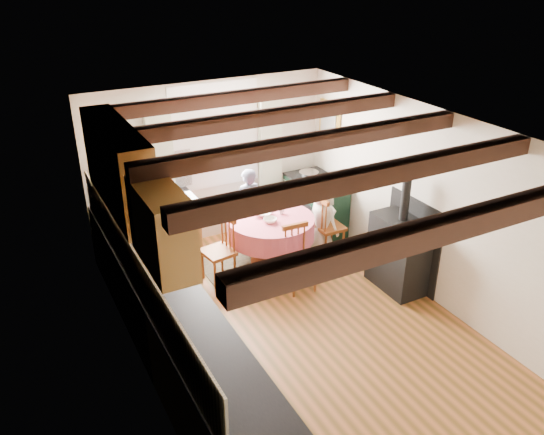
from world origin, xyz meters
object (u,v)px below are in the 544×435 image
cast_iron_stove (401,235)px  child_right (323,220)px  chair_near (300,259)px  chair_right (329,224)px  child_far (248,207)px  aga_range (315,205)px  chair_left (218,250)px  dining_table (271,241)px  cup (282,211)px

cast_iron_stove → child_right: cast_iron_stove is taller
cast_iron_stove → child_right: (-0.38, 1.22, -0.23)m
chair_near → chair_right: (0.86, 0.63, 0.02)m
child_far → child_right: 1.12m
chair_near → child_right: size_ratio=0.83×
aga_range → child_right: bearing=-113.6°
chair_left → chair_near: bearing=42.5°
dining_table → chair_near: chair_near is taller
dining_table → aga_range: (1.08, 0.57, 0.09)m
dining_table → chair_right: chair_right is taller
cast_iron_stove → cup: bearing=127.3°
child_far → cup: size_ratio=13.64×
chair_near → child_far: size_ratio=0.73×
dining_table → child_far: size_ratio=1.00×
chair_left → cast_iron_stove: 2.37m
chair_near → cup: 0.85m
chair_right → cast_iron_stove: 1.25m
chair_right → cast_iron_stove: size_ratio=0.60×
dining_table → child_far: child_far is taller
cast_iron_stove → child_far: bearing=121.4°
cast_iron_stove → dining_table: bearing=133.1°
chair_left → child_far: (0.80, 0.74, 0.14)m
dining_table → cup: cup is taller
chair_right → cup: size_ratio=10.40×
chair_right → aga_range: bearing=-14.4°
dining_table → cup: 0.45m
child_far → child_right: (0.82, -0.75, -0.07)m
chair_left → cup: bearing=86.3°
cast_iron_stove → cup: size_ratio=17.37×
dining_table → chair_left: (-0.81, -0.04, 0.10)m
cast_iron_stove → chair_right: bearing=104.1°
cup → aga_range: bearing=30.6°
chair_near → chair_left: bearing=144.1°
dining_table → aga_range: bearing=27.9°
chair_near → child_far: 1.44m
chair_right → cast_iron_stove: bearing=-165.0°
chair_right → child_far: size_ratio=0.76×
aga_range → child_far: bearing=173.4°
dining_table → chair_left: 0.82m
dining_table → child_far: (-0.01, 0.70, 0.24)m
dining_table → chair_right: bearing=-6.3°
chair_left → chair_right: size_ratio=1.01×
child_right → chair_left: bearing=76.1°
chair_left → aga_range: size_ratio=0.95×
chair_left → aga_range: chair_left is taller
dining_table → child_right: 0.83m
aga_range → cup: bearing=-149.4°
chair_right → aga_range: 0.70m
chair_left → chair_right: bearing=79.6°
chair_near → aga_range: 1.67m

